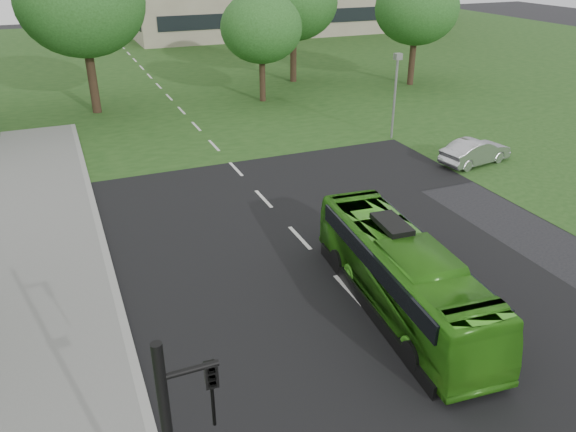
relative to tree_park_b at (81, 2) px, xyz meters
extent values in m
plane|color=black|center=(5.35, -27.79, -7.01)|extent=(160.00, 160.00, 0.00)
cube|color=black|center=(5.35, -7.79, -7.00)|extent=(14.00, 120.00, 0.01)
cube|color=black|center=(5.35, -13.79, -6.99)|extent=(80.00, 12.00, 0.01)
cube|color=silver|center=(5.35, -12.79, -6.99)|extent=(0.15, 90.00, 0.01)
cube|color=#204717|center=(5.35, 17.21, -6.99)|extent=(120.00, 60.00, 0.01)
cylinder|color=black|center=(0.00, 0.00, -5.08)|extent=(0.58, 0.58, 3.85)
ellipsoid|color=#224E1A|center=(0.00, 0.00, 0.02)|extent=(7.92, 7.92, 6.74)
cylinder|color=black|center=(11.41, -1.46, -5.59)|extent=(0.43, 0.43, 2.84)
ellipsoid|color=#224E1A|center=(11.41, -1.46, -1.91)|extent=(5.64, 5.64, 4.80)
cylinder|color=black|center=(15.98, 3.57, -5.29)|extent=(0.52, 0.52, 3.43)
ellipsoid|color=#224E1A|center=(15.98, 3.57, -0.82)|extent=(6.89, 6.89, 5.86)
cylinder|color=black|center=(24.26, -1.13, -5.38)|extent=(0.49, 0.49, 3.26)
ellipsoid|color=#224E1A|center=(24.26, -1.13, -1.18)|extent=(6.42, 6.42, 5.46)
imported|color=#388F1A|center=(6.35, -27.18, -5.79)|extent=(2.79, 8.87, 2.43)
imported|color=#AEAEB3|center=(17.01, -17.79, -6.35)|extent=(4.13, 2.00, 1.31)
cylinder|color=black|center=(-1.45, -33.37, -1.88)|extent=(0.80, 0.09, 0.09)
imported|color=black|center=(-1.16, -33.37, -2.45)|extent=(0.20, 0.24, 1.14)
cylinder|color=gray|center=(15.35, -12.48, -4.72)|extent=(0.14, 0.14, 4.58)
cube|color=gray|center=(15.35, -12.48, -2.31)|extent=(0.49, 0.45, 0.34)
camera|label=1|loc=(-2.51, -39.31, 3.30)|focal=35.00mm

